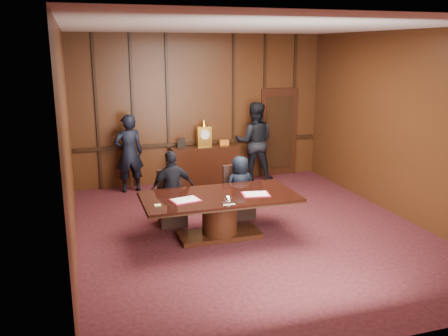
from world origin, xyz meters
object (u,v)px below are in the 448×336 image
(witness_left, at_px, (129,153))
(signatory_right, at_px, (240,187))
(sideboard, at_px, (204,163))
(witness_right, at_px, (255,142))
(signatory_left, at_px, (172,189))
(conference_table, at_px, (220,209))

(witness_left, bearing_deg, signatory_right, 121.13)
(sideboard, height_order, witness_right, witness_right)
(signatory_right, bearing_deg, witness_right, -122.55)
(signatory_left, distance_m, signatory_right, 1.30)
(sideboard, relative_size, conference_table, 0.61)
(signatory_left, distance_m, witness_left, 2.44)
(sideboard, height_order, witness_left, witness_left)
(witness_left, bearing_deg, signatory_left, 95.91)
(sideboard, distance_m, signatory_right, 2.55)
(signatory_right, relative_size, witness_left, 0.69)
(sideboard, relative_size, signatory_left, 1.14)
(signatory_left, xyz_separation_m, witness_left, (-0.50, 2.38, 0.18))
(signatory_right, distance_m, witness_right, 2.69)
(conference_table, height_order, witness_left, witness_left)
(signatory_right, xyz_separation_m, witness_right, (1.20, 2.38, 0.36))
(conference_table, height_order, signatory_right, signatory_right)
(signatory_left, height_order, signatory_right, signatory_left)
(signatory_left, height_order, witness_left, witness_left)
(sideboard, relative_size, witness_left, 0.91)
(witness_left, bearing_deg, conference_table, 103.93)
(sideboard, relative_size, signatory_right, 1.32)
(sideboard, height_order, conference_table, sideboard)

